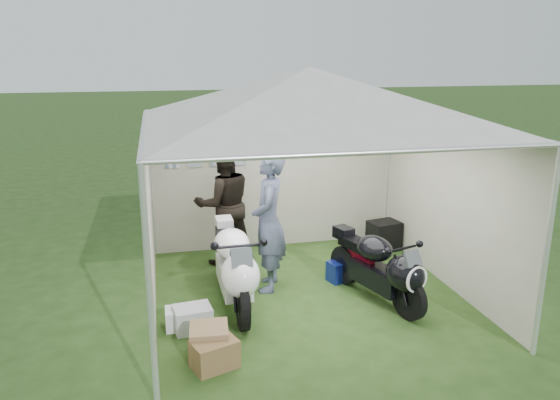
# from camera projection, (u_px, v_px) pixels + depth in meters

# --- Properties ---
(ground) EXTENTS (80.00, 80.00, 0.00)m
(ground) POSITION_uv_depth(u_px,v_px,m) (307.00, 294.00, 7.39)
(ground) COLOR #213A13
(ground) RESTS_ON ground
(canopy_tent) EXTENTS (5.66, 5.66, 3.00)m
(canopy_tent) POSITION_uv_depth(u_px,v_px,m) (309.00, 102.00, 6.74)
(canopy_tent) COLOR silver
(canopy_tent) RESTS_ON ground
(motorcycle_white) EXTENTS (0.47, 2.05, 1.01)m
(motorcycle_white) POSITION_uv_depth(u_px,v_px,m) (234.00, 265.00, 6.90)
(motorcycle_white) COLOR black
(motorcycle_white) RESTS_ON ground
(motorcycle_black) EXTENTS (0.79, 1.76, 0.89)m
(motorcycle_black) POSITION_uv_depth(u_px,v_px,m) (381.00, 267.00, 7.02)
(motorcycle_black) COLOR black
(motorcycle_black) RESTS_ON ground
(paddock_stand) EXTENTS (0.45, 0.35, 0.29)m
(paddock_stand) POSITION_uv_depth(u_px,v_px,m) (342.00, 271.00, 7.80)
(paddock_stand) COLOR #192CAA
(paddock_stand) RESTS_ON ground
(person_dark_jacket) EXTENTS (1.01, 0.84, 1.88)m
(person_dark_jacket) POSITION_uv_depth(u_px,v_px,m) (224.00, 204.00, 8.25)
(person_dark_jacket) COLOR black
(person_dark_jacket) RESTS_ON ground
(person_blue_jacket) EXTENTS (0.64, 0.81, 1.94)m
(person_blue_jacket) POSITION_uv_depth(u_px,v_px,m) (269.00, 221.00, 7.34)
(person_blue_jacket) COLOR #4F5773
(person_blue_jacket) RESTS_ON ground
(equipment_box) EXTENTS (0.55, 0.47, 0.48)m
(equipment_box) POSITION_uv_depth(u_px,v_px,m) (384.00, 235.00, 9.00)
(equipment_box) COLOR black
(equipment_box) RESTS_ON ground
(crate_0) EXTENTS (0.47, 0.39, 0.29)m
(crate_0) POSITION_uv_depth(u_px,v_px,m) (193.00, 318.00, 6.42)
(crate_0) COLOR silver
(crate_0) RESTS_ON ground
(crate_1) EXTENTS (0.44, 0.44, 0.36)m
(crate_1) POSITION_uv_depth(u_px,v_px,m) (209.00, 342.00, 5.82)
(crate_1) COLOR olive
(crate_1) RESTS_ON ground
(crate_2) EXTENTS (0.33, 0.28, 0.24)m
(crate_2) POSITION_uv_depth(u_px,v_px,m) (180.00, 318.00, 6.46)
(crate_2) COLOR silver
(crate_2) RESTS_ON ground
(crate_3) EXTENTS (0.54, 0.46, 0.30)m
(crate_3) POSITION_uv_depth(u_px,v_px,m) (214.00, 354.00, 5.65)
(crate_3) COLOR brown
(crate_3) RESTS_ON ground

